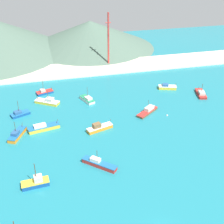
% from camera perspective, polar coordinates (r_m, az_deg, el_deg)
% --- Properties ---
extents(ground, '(260.00, 280.00, 0.50)m').
position_cam_1_polar(ground, '(94.37, 2.45, -7.82)').
color(ground, teal).
extents(fishing_boat_1, '(7.43, 3.40, 7.22)m').
position_cam_1_polar(fishing_boat_1, '(84.96, -14.07, -12.68)').
color(fishing_boat_1, '#14478C').
rests_on(fishing_boat_1, ground).
extents(fishing_boat_2, '(9.45, 8.95, 5.24)m').
position_cam_1_polar(fishing_boat_2, '(88.85, -2.47, -9.64)').
color(fishing_boat_2, red).
rests_on(fishing_boat_2, ground).
extents(fishing_boat_3, '(5.49, 8.21, 6.37)m').
position_cam_1_polar(fishing_boat_3, '(123.87, -4.64, 2.39)').
color(fishing_boat_3, silver).
rests_on(fishing_boat_3, ground).
extents(fishing_boat_4, '(10.05, 8.56, 5.24)m').
position_cam_1_polar(fishing_boat_4, '(115.75, 6.73, 0.21)').
color(fishing_boat_4, brown).
rests_on(fishing_boat_4, ground).
extents(fishing_boat_5, '(9.63, 5.24, 2.89)m').
position_cam_1_polar(fishing_boat_5, '(104.48, -2.42, -2.94)').
color(fishing_boat_5, orange).
rests_on(fishing_boat_5, ground).
extents(fishing_boat_6, '(5.37, 9.66, 5.25)m').
position_cam_1_polar(fishing_boat_6, '(133.90, 16.36, 3.35)').
color(fishing_boat_6, red).
rests_on(fishing_boat_6, ground).
extents(fishing_boat_9, '(7.57, 4.93, 5.91)m').
position_cam_1_polar(fishing_boat_9, '(133.09, -12.56, 3.69)').
color(fishing_boat_9, '#14478C').
rests_on(fishing_boat_9, ground).
extents(fishing_boat_10, '(6.26, 9.32, 6.02)m').
position_cam_1_polar(fishing_boat_10, '(105.81, -17.38, -4.02)').
color(fishing_boat_10, orange).
rests_on(fishing_boat_10, ground).
extents(fishing_boat_11, '(11.17, 4.86, 3.03)m').
position_cam_1_polar(fishing_boat_11, '(107.21, -12.74, -2.85)').
color(fishing_boat_11, gold).
rests_on(fishing_boat_11, ground).
extents(fishing_boat_12, '(10.07, 8.06, 5.97)m').
position_cam_1_polar(fishing_boat_12, '(124.29, -11.97, 1.93)').
color(fishing_boat_12, gold).
rests_on(fishing_boat_12, ground).
extents(fishing_boat_13, '(8.31, 5.28, 2.79)m').
position_cam_1_polar(fishing_boat_13, '(136.49, 10.29, 4.65)').
color(fishing_boat_13, gold).
rests_on(fishing_boat_13, ground).
extents(fishing_boat_14, '(7.58, 5.45, 6.13)m').
position_cam_1_polar(fishing_boat_14, '(118.36, -16.91, -0.29)').
color(fishing_boat_14, '#14478C').
rests_on(fishing_boat_14, ground).
extents(buoy_0, '(0.67, 0.67, 0.67)m').
position_cam_1_polar(buoy_0, '(115.19, 10.28, -0.63)').
color(buoy_0, silver).
rests_on(buoy_0, ground).
extents(beach_strip, '(247.00, 18.54, 1.20)m').
position_cam_1_polar(beach_strip, '(155.58, -4.88, 8.05)').
color(beach_strip, beige).
rests_on(beach_strip, ground).
extents(hill_central, '(77.63, 77.63, 16.02)m').
position_cam_1_polar(hill_central, '(189.50, -4.11, 14.32)').
color(hill_central, '#4C6656').
rests_on(hill_central, ground).
extents(radio_tower, '(2.73, 2.18, 27.29)m').
position_cam_1_polar(radio_tower, '(156.14, -0.68, 13.38)').
color(radio_tower, '#B7332D').
rests_on(radio_tower, ground).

